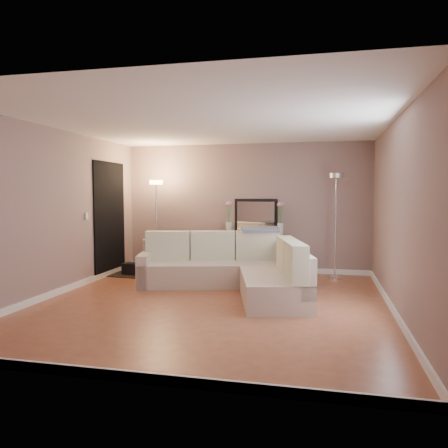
% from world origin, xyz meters
% --- Properties ---
extents(floor, '(5.00, 5.50, 0.01)m').
position_xyz_m(floor, '(0.00, 0.00, -0.01)').
color(floor, '#985337').
rests_on(floor, ground).
extents(ceiling, '(5.00, 5.50, 0.01)m').
position_xyz_m(ceiling, '(0.00, 0.00, 2.60)').
color(ceiling, white).
rests_on(ceiling, ground).
extents(wall_back, '(5.00, 0.02, 2.60)m').
position_xyz_m(wall_back, '(0.00, 2.76, 1.30)').
color(wall_back, gray).
rests_on(wall_back, ground).
extents(wall_front, '(5.00, 0.02, 2.60)m').
position_xyz_m(wall_front, '(0.00, -2.76, 1.30)').
color(wall_front, gray).
rests_on(wall_front, ground).
extents(wall_left, '(0.02, 5.50, 2.60)m').
position_xyz_m(wall_left, '(-2.51, 0.00, 1.30)').
color(wall_left, gray).
rests_on(wall_left, ground).
extents(wall_right, '(0.02, 5.50, 2.60)m').
position_xyz_m(wall_right, '(2.51, 0.00, 1.30)').
color(wall_right, gray).
rests_on(wall_right, ground).
extents(baseboard_back, '(5.00, 0.03, 0.10)m').
position_xyz_m(baseboard_back, '(0.00, 2.73, 0.05)').
color(baseboard_back, white).
rests_on(baseboard_back, ground).
extents(baseboard_front, '(5.00, 0.03, 0.10)m').
position_xyz_m(baseboard_front, '(0.00, -2.73, 0.05)').
color(baseboard_front, white).
rests_on(baseboard_front, ground).
extents(baseboard_left, '(0.03, 5.50, 0.10)m').
position_xyz_m(baseboard_left, '(-2.48, 0.00, 0.05)').
color(baseboard_left, white).
rests_on(baseboard_left, ground).
extents(baseboard_right, '(0.03, 5.50, 0.10)m').
position_xyz_m(baseboard_right, '(2.48, 0.00, 0.05)').
color(baseboard_right, white).
rests_on(baseboard_right, ground).
extents(doorway, '(0.02, 1.20, 2.20)m').
position_xyz_m(doorway, '(-2.48, 1.70, 1.10)').
color(doorway, black).
rests_on(doorway, ground).
extents(switch_plate, '(0.02, 0.08, 0.12)m').
position_xyz_m(switch_plate, '(-2.48, 0.85, 1.20)').
color(switch_plate, white).
rests_on(switch_plate, ground).
extents(sectional_sofa, '(3.14, 2.65, 0.92)m').
position_xyz_m(sectional_sofa, '(0.16, 0.98, 0.34)').
color(sectional_sofa, beige).
rests_on(sectional_sofa, floor).
extents(throw_blanket, '(0.74, 0.56, 0.09)m').
position_xyz_m(throw_blanket, '(0.46, 1.71, 0.95)').
color(throw_blanket, slate).
rests_on(throw_blanket, sectional_sofa).
extents(console_table, '(1.27, 0.43, 0.77)m').
position_xyz_m(console_table, '(0.14, 2.56, 0.43)').
color(console_table, black).
rests_on(console_table, floor).
extents(leaning_mirror, '(0.89, 0.11, 0.69)m').
position_xyz_m(leaning_mirror, '(0.23, 2.72, 1.14)').
color(leaning_mirror, black).
rests_on(leaning_mirror, console_table).
extents(table_decor, '(0.53, 0.13, 0.13)m').
position_xyz_m(table_decor, '(0.21, 2.52, 0.82)').
color(table_decor, '#DF5427').
rests_on(table_decor, console_table).
extents(flower_vase_left, '(0.15, 0.12, 0.66)m').
position_xyz_m(flower_vase_left, '(-0.31, 2.60, 1.06)').
color(flower_vase_left, silver).
rests_on(flower_vase_left, console_table).
extents(flower_vase_right, '(0.15, 0.12, 0.66)m').
position_xyz_m(flower_vase_right, '(0.74, 2.52, 1.06)').
color(flower_vase_right, silver).
rests_on(flower_vase_right, console_table).
extents(floor_lamp_lit, '(0.29, 0.29, 1.86)m').
position_xyz_m(floor_lamp_lit, '(-1.72, 2.22, 1.31)').
color(floor_lamp_lit, silver).
rests_on(floor_lamp_lit, floor).
extents(floor_lamp_unlit, '(0.34, 0.34, 1.96)m').
position_xyz_m(floor_lamp_unlit, '(1.79, 2.28, 1.39)').
color(floor_lamp_unlit, silver).
rests_on(floor_lamp_unlit, floor).
extents(charcoal_rug, '(1.31, 1.04, 0.02)m').
position_xyz_m(charcoal_rug, '(-1.87, 1.89, 0.01)').
color(charcoal_rug, black).
rests_on(charcoal_rug, floor).
extents(black_bag, '(0.37, 0.28, 0.22)m').
position_xyz_m(black_bag, '(-2.08, 1.81, 0.12)').
color(black_bag, black).
rests_on(black_bag, charcoal_rug).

